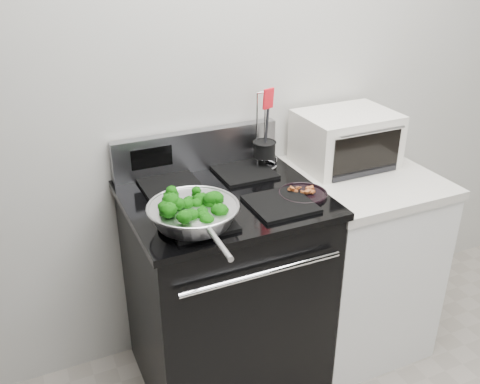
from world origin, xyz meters
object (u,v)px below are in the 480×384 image
utensil_holder (264,153)px  toaster_oven (346,139)px  skillet (194,213)px  bacon_plate (303,191)px  gas_range (225,289)px

utensil_holder → toaster_oven: 0.40m
skillet → toaster_oven: (0.87, 0.32, 0.04)m
skillet → bacon_plate: (0.49, 0.05, -0.04)m
skillet → bacon_plate: skillet is taller
utensil_holder → toaster_oven: bearing=-26.0°
toaster_oven → gas_range: bearing=-169.2°
skillet → bacon_plate: 0.49m
gas_range → toaster_oven: toaster_oven is taller
gas_range → toaster_oven: size_ratio=2.60×
utensil_holder → gas_range: bearing=-162.4°
bacon_plate → toaster_oven: (0.38, 0.26, 0.08)m
bacon_plate → skillet: bearing=-173.7°
bacon_plate → utensil_holder: bearing=92.0°
toaster_oven → skillet: bearing=-160.2°
skillet → toaster_oven: 0.93m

